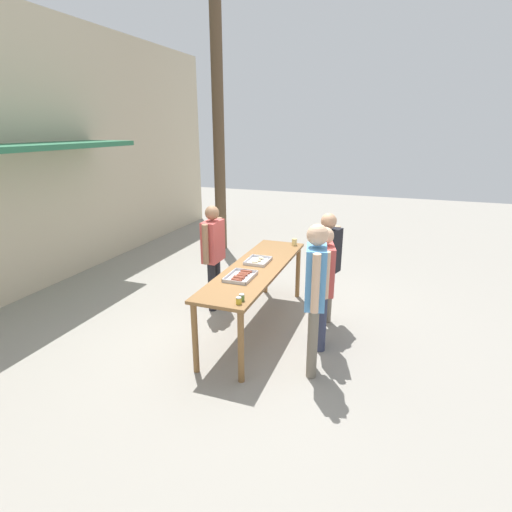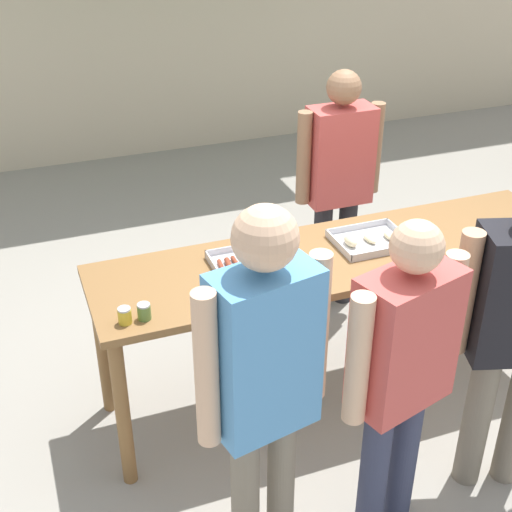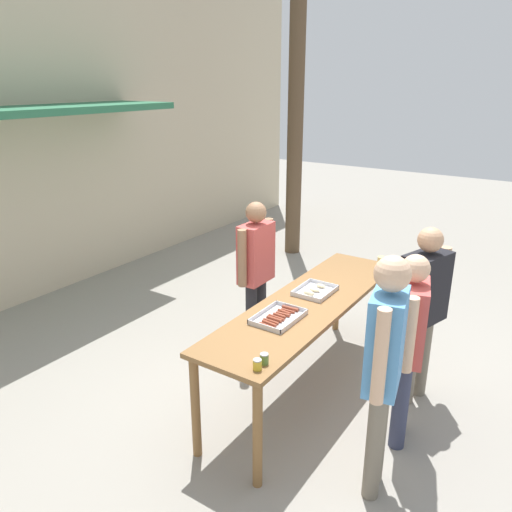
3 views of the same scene
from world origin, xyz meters
name	(u,v)px [view 1 (image 1 of 3)]	position (x,y,z in m)	size (l,w,h in m)	color
ground_plane	(256,327)	(0.00, 0.00, 0.00)	(24.00, 24.00, 0.00)	gray
building_facade_back	(16,155)	(0.00, 3.98, 2.26)	(12.00, 1.11, 4.50)	beige
serving_table	(256,274)	(0.00, 0.00, 0.79)	(2.60, 0.68, 0.90)	brown
food_tray_sausages	(241,277)	(-0.45, 0.04, 0.91)	(0.44, 0.31, 0.04)	silver
food_tray_buns	(258,261)	(0.18, 0.04, 0.92)	(0.38, 0.30, 0.06)	silver
condiment_jar_mustard	(239,301)	(-1.17, -0.23, 0.94)	(0.06, 0.06, 0.08)	gold
condiment_jar_ketchup	(242,297)	(-1.08, -0.23, 0.94)	(0.06, 0.06, 0.08)	#567A38
beer_cup	(294,242)	(1.16, -0.22, 0.95)	(0.08, 0.08, 0.11)	#DBC67A
person_server_behind_table	(213,249)	(0.38, 0.81, 0.96)	(0.57, 0.22, 1.60)	#232328
person_customer_holding_hotdog	(315,287)	(-0.79, -0.96, 1.05)	(0.54, 0.28, 1.74)	#756B5B
person_customer_with_cup	(327,261)	(0.42, -0.87, 0.95)	(0.60, 0.35, 1.61)	#756B5B
person_customer_waiting_in_line	(323,278)	(-0.20, -0.94, 0.93)	(0.58, 0.33, 1.57)	#333851
utility_pole	(217,92)	(3.35, 2.07, 3.36)	(1.10, 0.25, 6.59)	brown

